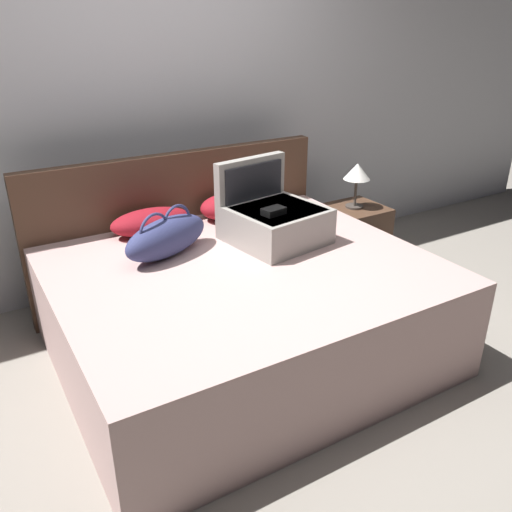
{
  "coord_description": "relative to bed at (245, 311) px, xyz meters",
  "views": [
    {
      "loc": [
        -1.25,
        -1.82,
        1.77
      ],
      "look_at": [
        0.0,
        0.28,
        0.66
      ],
      "focal_mm": 37.19,
      "sensor_mm": 36.0,
      "label": 1
    }
  ],
  "objects": [
    {
      "name": "duffel_bag",
      "position": [
        -0.3,
        0.33,
        0.39
      ],
      "size": [
        0.6,
        0.41,
        0.27
      ],
      "rotation": [
        0.0,
        0.0,
        0.4
      ],
      "color": "navy",
      "rests_on": "bed"
    },
    {
      "name": "ground_plane",
      "position": [
        0.0,
        -0.4,
        -0.28
      ],
      "size": [
        12.0,
        12.0,
        0.0
      ],
      "primitive_type": "plane",
      "color": "gray"
    },
    {
      "name": "nightstand",
      "position": [
        1.26,
        0.58,
        -0.04
      ],
      "size": [
        0.44,
        0.4,
        0.49
      ],
      "primitive_type": "cube",
      "color": "#4C3323",
      "rests_on": "ground"
    },
    {
      "name": "hard_case_large",
      "position": [
        0.32,
        0.21,
        0.41
      ],
      "size": [
        0.56,
        0.58,
        0.45
      ],
      "rotation": [
        0.0,
        0.0,
        0.15
      ],
      "color": "gray",
      "rests_on": "bed"
    },
    {
      "name": "back_wall",
      "position": [
        0.0,
        1.25,
        1.02
      ],
      "size": [
        8.0,
        0.1,
        2.6
      ],
      "primitive_type": "cube",
      "color": "silver",
      "rests_on": "ground"
    },
    {
      "name": "bed",
      "position": [
        0.0,
        0.0,
        0.0
      ],
      "size": [
        1.96,
        1.65,
        0.56
      ],
      "primitive_type": "cube",
      "color": "#BC9993",
      "rests_on": "ground"
    },
    {
      "name": "pillow_center_head",
      "position": [
        0.27,
        0.67,
        0.36
      ],
      "size": [
        0.4,
        0.28,
        0.16
      ],
      "primitive_type": "ellipsoid",
      "rotation": [
        0.0,
        0.0,
        -0.03
      ],
      "color": "maroon",
      "rests_on": "bed"
    },
    {
      "name": "table_lamp",
      "position": [
        1.26,
        0.58,
        0.46
      ],
      "size": [
        0.19,
        0.19,
        0.33
      ],
      "color": "#3F3833",
      "rests_on": "nightstand"
    },
    {
      "name": "headboard",
      "position": [
        0.0,
        0.87,
        0.21
      ],
      "size": [
        1.99,
        0.08,
        0.99
      ],
      "primitive_type": "cube",
      "color": "#4C3323",
      "rests_on": "ground"
    },
    {
      "name": "pillow_near_headboard",
      "position": [
        -0.26,
        0.67,
        0.36
      ],
      "size": [
        0.5,
        0.26,
        0.15
      ],
      "primitive_type": "ellipsoid",
      "rotation": [
        0.0,
        0.0,
        -0.03
      ],
      "color": "maroon",
      "rests_on": "bed"
    }
  ]
}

